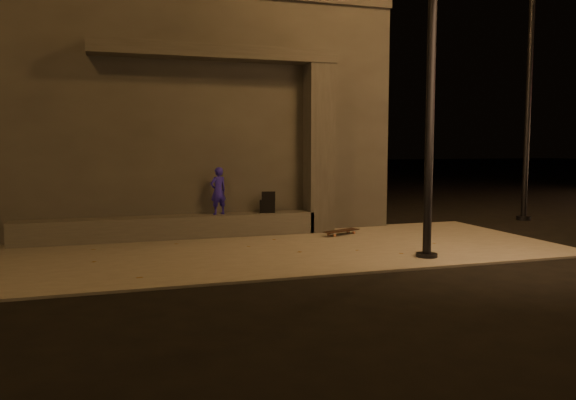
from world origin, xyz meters
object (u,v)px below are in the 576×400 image
object	(u,v)px
skateboarder	(218,191)
skateboard	(341,231)
street_lamp_0	(432,32)
column	(319,149)
backpack	(267,205)

from	to	relation	value
skateboarder	skateboard	xyz separation A→B (m)	(2.49, -0.65, -0.86)
skateboard	street_lamp_0	world-z (taller)	street_lamp_0
column	street_lamp_0	xyz separation A→B (m)	(0.72, -3.24, 1.92)
backpack	skateboarder	bearing A→B (deg)	-166.08
skateboarder	street_lamp_0	xyz separation A→B (m)	(2.94, -3.24, 2.78)
column	backpack	world-z (taller)	column
skateboarder	backpack	distance (m)	1.10
backpack	street_lamp_0	bearing A→B (deg)	-45.91
backpack	skateboard	size ratio (longest dim) A/B	0.51
column	street_lamp_0	size ratio (longest dim) A/B	0.55
column	skateboarder	size ratio (longest dim) A/B	3.68
skateboarder	backpack	xyz separation A→B (m)	(1.05, 0.00, -0.33)
column	skateboard	bearing A→B (deg)	-67.11
backpack	skateboard	distance (m)	1.66
backpack	column	bearing A→B (deg)	13.92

